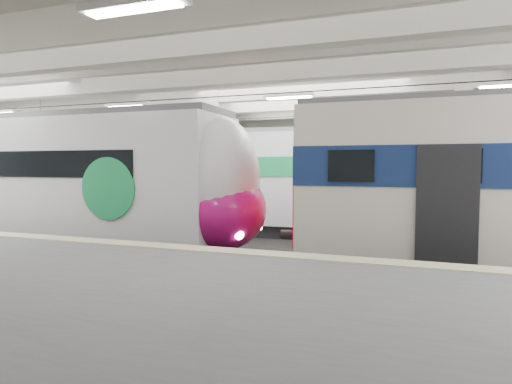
% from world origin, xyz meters
% --- Properties ---
extents(station_hall, '(36.00, 24.00, 5.75)m').
position_xyz_m(station_hall, '(0.00, -1.74, 3.24)').
color(station_hall, black).
rests_on(station_hall, ground).
extents(modern_emu, '(13.62, 2.81, 4.40)m').
position_xyz_m(modern_emu, '(-6.40, -0.00, 2.17)').
color(modern_emu, silver).
rests_on(modern_emu, ground).
extents(far_train, '(13.14, 2.85, 4.22)m').
position_xyz_m(far_train, '(-3.70, 5.50, 2.18)').
color(far_train, silver).
rests_on(far_train, ground).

